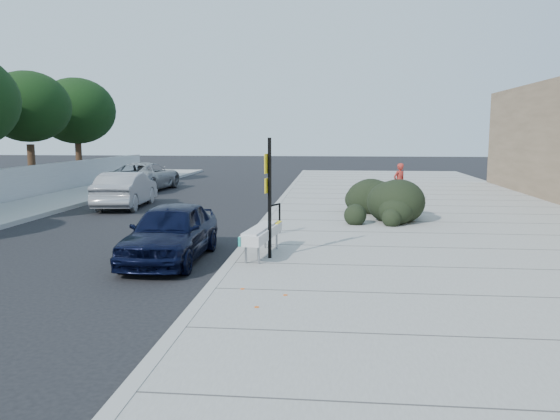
{
  "coord_description": "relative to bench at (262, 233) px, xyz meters",
  "views": [
    {
      "loc": [
        2.2,
        -11.37,
        2.91
      ],
      "look_at": [
        0.86,
        2.2,
        1.0
      ],
      "focal_mm": 35.0,
      "sensor_mm": 36.0,
      "label": 1
    }
  ],
  "objects": [
    {
      "name": "curb_near",
      "position": [
        -0.6,
        4.26,
        -0.58
      ],
      "size": [
        0.22,
        50.0,
        0.17
      ],
      "primitive_type": "cube",
      "color": "#9E9E99",
      "rests_on": "ground"
    },
    {
      "name": "tree_far_e",
      "position": [
        -13.1,
        13.26,
        3.52
      ],
      "size": [
        4.0,
        4.0,
        5.9
      ],
      "color": "#332114",
      "rests_on": "ground"
    },
    {
      "name": "hedge",
      "position": [
        3.17,
        6.26,
        0.23
      ],
      "size": [
        2.91,
        4.32,
        1.48
      ],
      "primitive_type": "ellipsoid",
      "rotation": [
        0.0,
        0.0,
        -0.26
      ],
      "color": "black",
      "rests_on": "sidewalk_near"
    },
    {
      "name": "sign_post",
      "position": [
        0.19,
        -0.22,
        1.01
      ],
      "size": [
        0.14,
        0.3,
        2.68
      ],
      "rotation": [
        0.0,
        0.0,
        -0.27
      ],
      "color": "black",
      "rests_on": "sidewalk_near"
    },
    {
      "name": "wagon_silver",
      "position": [
        -6.6,
        8.72,
        0.05
      ],
      "size": [
        1.86,
        4.4,
        1.41
      ],
      "primitive_type": "imported",
      "rotation": [
        0.0,
        0.0,
        3.23
      ],
      "color": "#98999D",
      "rests_on": "ground"
    },
    {
      "name": "bike_rack",
      "position": [
        0.0,
        2.71,
        -0.0
      ],
      "size": [
        0.27,
        0.53,
        0.84
      ],
      "rotation": [
        0.0,
        0.0,
        -0.42
      ],
      "color": "black",
      "rests_on": "sidewalk_near"
    },
    {
      "name": "pedestrian",
      "position": [
        4.3,
        10.68,
        0.27
      ],
      "size": [
        0.68,
        0.63,
        1.56
      ],
      "primitive_type": "imported",
      "rotation": [
        0.0,
        0.0,
        3.76
      ],
      "color": "#9F2922",
      "rests_on": "sidewalk_near"
    },
    {
      "name": "suv_silver",
      "position": [
        -8.1,
        15.15,
        0.06
      ],
      "size": [
        2.68,
        5.33,
        1.45
      ],
      "primitive_type": "imported",
      "rotation": [
        0.0,
        0.0,
        3.09
      ],
      "color": "gray",
      "rests_on": "ground"
    },
    {
      "name": "sidewalk_near",
      "position": [
        5.0,
        4.26,
        -0.59
      ],
      "size": [
        11.2,
        50.0,
        0.15
      ],
      "primitive_type": "cube",
      "color": "gray",
      "rests_on": "ground"
    },
    {
      "name": "bench",
      "position": [
        0.0,
        0.0,
        0.0
      ],
      "size": [
        0.73,
        2.17,
        0.64
      ],
      "rotation": [
        0.0,
        0.0,
        -0.14
      ],
      "color": "gray",
      "rests_on": "sidewalk_near"
    },
    {
      "name": "curb_far",
      "position": [
        -8.6,
        4.26,
        -0.58
      ],
      "size": [
        0.22,
        50.0,
        0.17
      ],
      "primitive_type": "cube",
      "color": "#9E9E99",
      "rests_on": "ground"
    },
    {
      "name": "sedan_navy",
      "position": [
        -2.11,
        -0.06,
        0.01
      ],
      "size": [
        1.59,
        3.94,
        1.34
      ],
      "primitive_type": "imported",
      "rotation": [
        0.0,
        0.0,
        -0.0
      ],
      "color": "black",
      "rests_on": "ground"
    },
    {
      "name": "tree_far_f",
      "position": [
        -13.1,
        18.26,
        3.53
      ],
      "size": [
        4.4,
        4.4,
        6.07
      ],
      "color": "#332114",
      "rests_on": "ground"
    },
    {
      "name": "ground",
      "position": [
        -0.6,
        -0.74,
        -0.66
      ],
      "size": [
        120.0,
        120.0,
        0.0
      ],
      "primitive_type": "plane",
      "color": "black",
      "rests_on": "ground"
    }
  ]
}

